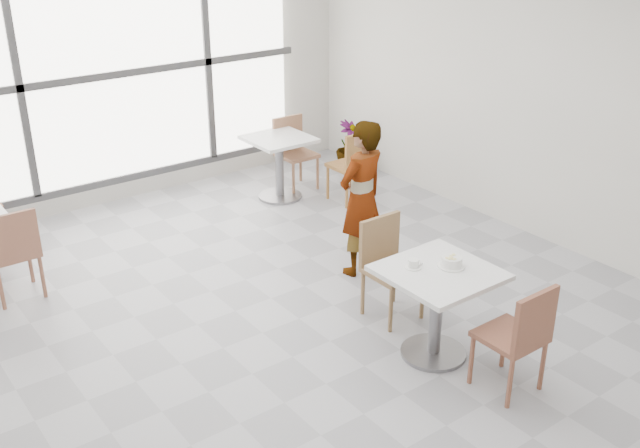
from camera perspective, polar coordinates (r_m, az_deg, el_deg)
floor at (r=6.42m, az=-1.62°, el=-7.28°), size 7.00×7.00×0.00m
wall_back at (r=8.78m, az=-15.33°, el=11.17°), size 6.00×0.00×6.00m
wall_right at (r=7.83m, az=16.72°, el=9.49°), size 0.00×7.00×7.00m
window at (r=8.72m, az=-15.17°, el=11.11°), size 4.60×0.07×2.52m
main_table at (r=5.76m, az=9.01°, el=-5.54°), size 0.80×0.80×0.75m
chair_near at (r=5.48m, az=15.14°, el=-8.10°), size 0.42×0.42×0.87m
chair_far at (r=6.30m, az=5.19°, el=-2.82°), size 0.42×0.42×0.87m
oatmeal_bowl at (r=5.70m, az=10.08°, el=-2.86°), size 0.21×0.21×0.09m
coffee_cup at (r=5.65m, az=7.20°, el=-3.07°), size 0.16×0.13×0.07m
person at (r=6.89m, az=3.21°, el=1.96°), size 0.60×0.44×1.50m
bg_table_right at (r=8.75m, az=-3.15°, el=5.03°), size 0.70×0.70×0.75m
bg_chair_left_near at (r=7.02m, az=-22.53°, el=-1.76°), size 0.42×0.42×0.87m
bg_chair_right_near at (r=8.60m, az=2.63°, el=4.80°), size 0.42×0.42×0.87m
bg_chair_right_far at (r=9.09m, az=-2.10°, el=5.89°), size 0.42×0.42×0.87m
plant_right at (r=9.71m, az=2.31°, el=6.02°), size 0.48×0.48×0.65m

